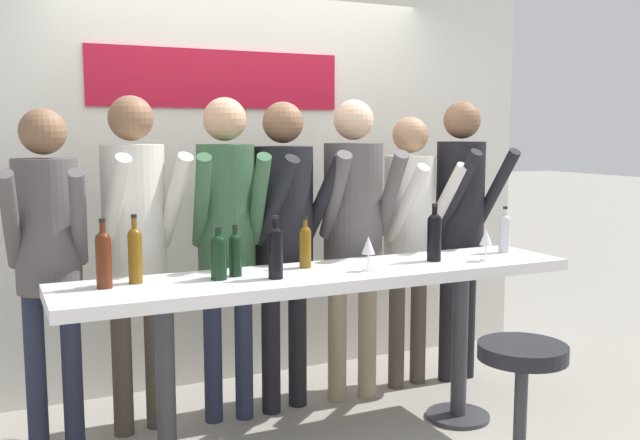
{
  "coord_description": "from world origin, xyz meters",
  "views": [
    {
      "loc": [
        -1.55,
        -3.2,
        1.63
      ],
      "look_at": [
        0.0,
        0.08,
        1.18
      ],
      "focal_mm": 40.0,
      "sensor_mm": 36.0,
      "label": 1
    }
  ],
  "objects_px": {
    "person_left": "(135,224)",
    "wine_bottle_0": "(435,235)",
    "wine_bottle_3": "(235,253)",
    "wine_bottle_4": "(135,252)",
    "person_far_right": "(461,206)",
    "person_center_left": "(227,220)",
    "person_center_right": "(354,215)",
    "wine_glass_1": "(368,246)",
    "person_center": "(285,220)",
    "wine_bottle_1": "(305,245)",
    "wine_bottle_2": "(276,250)",
    "wine_bottle_5": "(505,231)",
    "wine_bottle_7": "(104,257)",
    "wine_glass_0": "(486,238)",
    "person_right": "(410,219)",
    "wine_bottle_6": "(219,255)",
    "person_far_left": "(48,240)",
    "bar_stool": "(521,392)"
  },
  "relations": [
    {
      "from": "person_left",
      "to": "wine_bottle_0",
      "type": "relative_size",
      "value": 5.76
    },
    {
      "from": "wine_bottle_3",
      "to": "wine_bottle_4",
      "type": "relative_size",
      "value": 0.78
    },
    {
      "from": "person_far_right",
      "to": "person_center_left",
      "type": "bearing_deg",
      "value": 179.17
    },
    {
      "from": "person_center_left",
      "to": "person_center_right",
      "type": "xyz_separation_m",
      "value": [
        0.79,
        -0.01,
        -0.01
      ]
    },
    {
      "from": "person_center_left",
      "to": "wine_glass_1",
      "type": "xyz_separation_m",
      "value": [
        0.54,
        -0.62,
        -0.09
      ]
    },
    {
      "from": "person_center",
      "to": "wine_bottle_1",
      "type": "height_order",
      "value": "person_center"
    },
    {
      "from": "wine_bottle_1",
      "to": "wine_bottle_2",
      "type": "height_order",
      "value": "wine_bottle_2"
    },
    {
      "from": "person_left",
      "to": "wine_glass_1",
      "type": "xyz_separation_m",
      "value": [
        1.03,
        -0.69,
        -0.09
      ]
    },
    {
      "from": "wine_bottle_3",
      "to": "wine_bottle_5",
      "type": "bearing_deg",
      "value": -0.4
    },
    {
      "from": "person_left",
      "to": "person_center",
      "type": "relative_size",
      "value": 1.01
    },
    {
      "from": "wine_bottle_7",
      "to": "wine_glass_0",
      "type": "relative_size",
      "value": 1.79
    },
    {
      "from": "person_right",
      "to": "wine_bottle_4",
      "type": "relative_size",
      "value": 5.32
    },
    {
      "from": "wine_bottle_7",
      "to": "wine_bottle_2",
      "type": "bearing_deg",
      "value": -9.68
    },
    {
      "from": "person_center",
      "to": "wine_bottle_6",
      "type": "xyz_separation_m",
      "value": [
        -0.55,
        -0.52,
        -0.08
      ]
    },
    {
      "from": "person_left",
      "to": "person_far_right",
      "type": "xyz_separation_m",
      "value": [
        2.06,
        -0.05,
        0.01
      ]
    },
    {
      "from": "wine_bottle_7",
      "to": "wine_glass_1",
      "type": "height_order",
      "value": "wine_bottle_7"
    },
    {
      "from": "person_center",
      "to": "person_far_left",
      "type": "bearing_deg",
      "value": 169.91
    },
    {
      "from": "wine_bottle_0",
      "to": "wine_bottle_7",
      "type": "bearing_deg",
      "value": 177.86
    },
    {
      "from": "person_far_right",
      "to": "wine_bottle_2",
      "type": "bearing_deg",
      "value": -159.35
    },
    {
      "from": "wine_bottle_1",
      "to": "wine_bottle_6",
      "type": "bearing_deg",
      "value": -168.97
    },
    {
      "from": "person_left",
      "to": "wine_bottle_6",
      "type": "distance_m",
      "value": 0.64
    },
    {
      "from": "wine_glass_1",
      "to": "person_far_left",
      "type": "bearing_deg",
      "value": 157.37
    },
    {
      "from": "wine_bottle_2",
      "to": "wine_bottle_4",
      "type": "xyz_separation_m",
      "value": [
        -0.63,
        0.18,
        0.01
      ]
    },
    {
      "from": "person_far_left",
      "to": "person_left",
      "type": "distance_m",
      "value": 0.45
    },
    {
      "from": "person_far_right",
      "to": "wine_bottle_5",
      "type": "distance_m",
      "value": 0.5
    },
    {
      "from": "wine_bottle_0",
      "to": "wine_bottle_4",
      "type": "bearing_deg",
      "value": 176.0
    },
    {
      "from": "person_right",
      "to": "wine_bottle_1",
      "type": "xyz_separation_m",
      "value": [
        -0.93,
        -0.46,
        -0.03
      ]
    },
    {
      "from": "wine_bottle_0",
      "to": "wine_bottle_6",
      "type": "bearing_deg",
      "value": 178.69
    },
    {
      "from": "person_center_left",
      "to": "person_right",
      "type": "distance_m",
      "value": 1.22
    },
    {
      "from": "person_left",
      "to": "person_far_left",
      "type": "bearing_deg",
      "value": -179.27
    },
    {
      "from": "wine_bottle_0",
      "to": "wine_bottle_5",
      "type": "distance_m",
      "value": 0.53
    },
    {
      "from": "person_left",
      "to": "wine_bottle_1",
      "type": "xyz_separation_m",
      "value": [
        0.78,
        -0.47,
        -0.09
      ]
    },
    {
      "from": "person_center_right",
      "to": "person_far_right",
      "type": "xyz_separation_m",
      "value": [
        0.79,
        0.02,
        0.02
      ]
    },
    {
      "from": "person_left",
      "to": "bar_stool",
      "type": "bearing_deg",
      "value": -51.73
    },
    {
      "from": "wine_glass_0",
      "to": "bar_stool",
      "type": "bearing_deg",
      "value": -114.17
    },
    {
      "from": "person_center",
      "to": "wine_glass_1",
      "type": "xyz_separation_m",
      "value": [
        0.19,
        -0.64,
        -0.07
      ]
    },
    {
      "from": "bar_stool",
      "to": "person_center_left",
      "type": "distance_m",
      "value": 1.76
    },
    {
      "from": "bar_stool",
      "to": "person_right",
      "type": "distance_m",
      "value": 1.51
    },
    {
      "from": "person_center_right",
      "to": "wine_bottle_4",
      "type": "xyz_separation_m",
      "value": [
        -1.36,
        -0.42,
        -0.06
      ]
    },
    {
      "from": "wine_bottle_0",
      "to": "wine_bottle_2",
      "type": "xyz_separation_m",
      "value": [
        -0.96,
        -0.07,
        -0.01
      ]
    },
    {
      "from": "wine_bottle_3",
      "to": "wine_glass_1",
      "type": "height_order",
      "value": "wine_bottle_3"
    },
    {
      "from": "wine_bottle_0",
      "to": "wine_bottle_6",
      "type": "distance_m",
      "value": 1.21
    },
    {
      "from": "person_far_right",
      "to": "person_center_right",
      "type": "bearing_deg",
      "value": -179.92
    },
    {
      "from": "person_far_left",
      "to": "wine_glass_1",
      "type": "height_order",
      "value": "person_far_left"
    },
    {
      "from": "wine_bottle_2",
      "to": "wine_bottle_4",
      "type": "relative_size",
      "value": 0.94
    },
    {
      "from": "person_far_left",
      "to": "wine_bottle_5",
      "type": "xyz_separation_m",
      "value": [
        2.46,
        -0.46,
        -0.05
      ]
    },
    {
      "from": "person_far_left",
      "to": "person_center_left",
      "type": "xyz_separation_m",
      "value": [
        0.93,
        0.01,
        0.05
      ]
    },
    {
      "from": "person_far_left",
      "to": "wine_bottle_6",
      "type": "relative_size",
      "value": 6.88
    },
    {
      "from": "person_far_right",
      "to": "wine_bottle_0",
      "type": "relative_size",
      "value": 5.77
    },
    {
      "from": "person_center_right",
      "to": "wine_bottle_7",
      "type": "bearing_deg",
      "value": -154.48
    }
  ]
}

